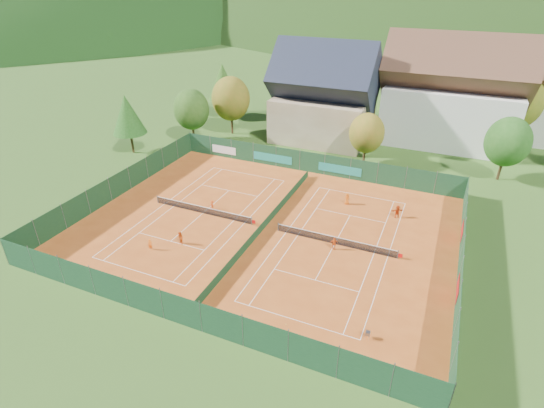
{
  "coord_description": "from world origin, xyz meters",
  "views": [
    {
      "loc": [
        16.61,
        -36.19,
        25.07
      ],
      "look_at": [
        0.0,
        2.0,
        2.0
      ],
      "focal_mm": 28.0,
      "sensor_mm": 36.0,
      "label": 1
    }
  ],
  "objects": [
    {
      "name": "fence_south",
      "position": [
        0.0,
        -16.0,
        1.5
      ],
      "size": [
        40.0,
        0.04,
        3.0
      ],
      "color": "#143820",
      "rests_on": "ground"
    },
    {
      "name": "court_markings_left",
      "position": [
        -8.0,
        0.0,
        0.01
      ],
      "size": [
        11.03,
        23.83,
        0.0
      ],
      "color": "white",
      "rests_on": "ground"
    },
    {
      "name": "tree_center",
      "position": [
        6.0,
        22.0,
        4.72
      ],
      "size": [
        5.01,
        5.01,
        7.6
      ],
      "color": "#473119",
      "rests_on": "ground"
    },
    {
      "name": "fence_west",
      "position": [
        -20.0,
        0.0,
        1.5
      ],
      "size": [
        0.04,
        32.0,
        3.0
      ],
      "color": "#13361B",
      "rests_on": "ground"
    },
    {
      "name": "player_left_mid",
      "position": [
        -6.71,
        -6.42,
        0.74
      ],
      "size": [
        0.89,
        0.83,
        1.48
      ],
      "primitive_type": "imported",
      "rotation": [
        0.0,
        0.0,
        -0.47
      ],
      "color": "#D75513",
      "rests_on": "ground"
    },
    {
      "name": "tree_east_front",
      "position": [
        24.0,
        24.0,
        5.39
      ],
      "size": [
        5.72,
        5.72,
        8.69
      ],
      "color": "#432E17",
      "rests_on": "ground"
    },
    {
      "name": "court_markings_right",
      "position": [
        8.0,
        0.0,
        0.01
      ],
      "size": [
        11.03,
        23.83,
        0.0
      ],
      "color": "white",
      "rests_on": "ground"
    },
    {
      "name": "chalet",
      "position": [
        -3.0,
        30.0,
        6.62
      ],
      "size": [
        16.2,
        12.0,
        16.0
      ],
      "color": "tan",
      "rests_on": "ground"
    },
    {
      "name": "player_right_far_b",
      "position": [
        13.03,
        8.16,
        0.77
      ],
      "size": [
        1.47,
        1.1,
        1.54
      ],
      "primitive_type": "imported",
      "rotation": [
        0.0,
        0.0,
        3.66
      ],
      "color": "#CB4112",
      "rests_on": "ground"
    },
    {
      "name": "tennis_net_right",
      "position": [
        8.15,
        0.0,
        0.51
      ],
      "size": [
        13.3,
        0.1,
        1.02
      ],
      "color": "#59595B",
      "rests_on": "ground"
    },
    {
      "name": "hotel_block_a",
      "position": [
        16.0,
        36.0,
        7.38
      ],
      "size": [
        21.6,
        11.0,
        17.25
      ],
      "color": "silver",
      "rests_on": "ground"
    },
    {
      "name": "fence_north",
      "position": [
        -0.46,
        15.99,
        1.47
      ],
      "size": [
        40.0,
        0.1,
        3.0
      ],
      "color": "#163D23",
      "rests_on": "ground"
    },
    {
      "name": "loose_ball_0",
      "position": [
        -6.43,
        -6.48,
        0.03
      ],
      "size": [
        0.07,
        0.07,
        0.07
      ],
      "primitive_type": "sphere",
      "color": "#CCD833",
      "rests_on": "ground"
    },
    {
      "name": "mountain_backdrop",
      "position": [
        28.54,
        233.48,
        -39.64
      ],
      "size": [
        820.0,
        530.0,
        242.0
      ],
      "color": "black",
      "rests_on": "ground"
    },
    {
      "name": "player_left_near",
      "position": [
        -8.96,
        -8.46,
        0.63
      ],
      "size": [
        0.52,
        0.41,
        1.25
      ],
      "primitive_type": "imported",
      "rotation": [
        0.0,
        0.0,
        0.27
      ],
      "color": "orange",
      "rests_on": "ground"
    },
    {
      "name": "court_divider",
      "position": [
        0.0,
        0.0,
        0.5
      ],
      "size": [
        0.03,
        28.8,
        1.0
      ],
      "color": "#13361C",
      "rests_on": "ground"
    },
    {
      "name": "ball_hopper",
      "position": [
        13.93,
        -11.51,
        0.56
      ],
      "size": [
        0.34,
        0.34,
        0.8
      ],
      "color": "slate",
      "rests_on": "ground"
    },
    {
      "name": "clay_pad",
      "position": [
        0.0,
        0.0,
        0.01
      ],
      "size": [
        40.0,
        32.0,
        0.01
      ],
      "primitive_type": "cube",
      "color": "#B04D19",
      "rests_on": "ground"
    },
    {
      "name": "player_right_near",
      "position": [
        8.15,
        -0.95,
        0.72
      ],
      "size": [
        0.91,
        0.7,
        1.44
      ],
      "primitive_type": "imported",
      "rotation": [
        0.0,
        0.0,
        0.48
      ],
      "color": "#D75013",
      "rests_on": "ground"
    },
    {
      "name": "fence_east",
      "position": [
        20.0,
        0.05,
        1.48
      ],
      "size": [
        0.09,
        32.0,
        3.0
      ],
      "color": "#153C21",
      "rests_on": "ground"
    },
    {
      "name": "ground",
      "position": [
        0.0,
        0.0,
        -0.02
      ],
      "size": [
        600.0,
        600.0,
        0.0
      ],
      "primitive_type": "plane",
      "color": "#2C5119",
      "rests_on": "ground"
    },
    {
      "name": "tennis_net_left",
      "position": [
        -7.85,
        0.0,
        0.51
      ],
      "size": [
        13.3,
        0.1,
        1.02
      ],
      "color": "#59595B",
      "rests_on": "ground"
    },
    {
      "name": "tree_west_mid",
      "position": [
        -18.0,
        26.0,
        6.07
      ],
      "size": [
        6.44,
        6.44,
        9.78
      ],
      "color": "#492F1A",
      "rests_on": "ground"
    },
    {
      "name": "tree_west_side",
      "position": [
        -28.0,
        12.0,
        6.06
      ],
      "size": [
        5.04,
        5.04,
        9.0
      ],
      "color": "#463219",
      "rests_on": "ground"
    },
    {
      "name": "player_left_far",
      "position": [
        -7.41,
        1.28,
        0.59
      ],
      "size": [
        0.88,
        0.72,
        1.18
      ],
      "primitive_type": "imported",
      "rotation": [
        0.0,
        0.0,
        2.7
      ],
      "color": "#EE4E15",
      "rests_on": "ground"
    },
    {
      "name": "tree_west_back",
      "position": [
        -24.0,
        34.0,
        6.74
      ],
      "size": [
        5.6,
        5.6,
        10.0
      ],
      "color": "#4B311A",
      "rests_on": "ground"
    },
    {
      "name": "loose_ball_1",
      "position": [
        7.61,
        -12.66,
        0.03
      ],
      "size": [
        0.07,
        0.07,
        0.07
      ],
      "primitive_type": "sphere",
      "color": "#CCD833",
      "rests_on": "ground"
    },
    {
      "name": "tree_east_back",
      "position": [
        26.0,
        40.0,
        6.74
      ],
      "size": [
        7.15,
        7.15,
        10.86
      ],
      "color": "#432918",
      "rests_on": "ground"
    },
    {
      "name": "player_right_far_a",
      "position": [
        6.91,
        8.92,
        0.74
      ],
      "size": [
        0.86,
        0.79,
        1.48
      ],
      "primitive_type": "imported",
      "rotation": [
        0.0,
        0.0,
        3.72
      ],
      "color": "orange",
      "rests_on": "ground"
    },
    {
      "name": "tree_west_front",
      "position": [
        -22.0,
        20.0,
        5.39
      ],
      "size": [
        5.72,
        5.72,
        8.69
      ],
      "color": "#473319",
      "rests_on": "ground"
    }
  ]
}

